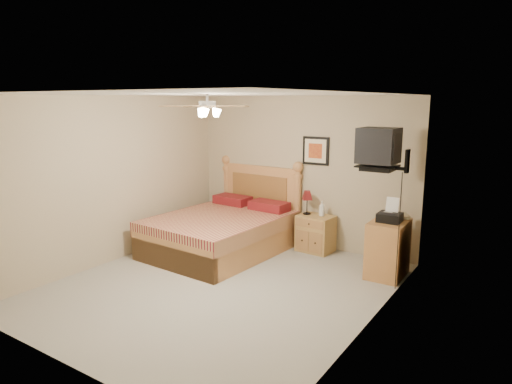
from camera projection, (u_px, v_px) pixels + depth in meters
floor at (221, 286)px, 6.07m from camera, size 4.50×4.50×0.00m
ceiling at (217, 94)px, 5.57m from camera, size 4.00×4.50×0.04m
wall_back at (301, 172)px, 7.67m from camera, size 4.00×0.04×2.50m
wall_front at (61, 238)px, 3.98m from camera, size 4.00×0.04×2.50m
wall_left at (114, 180)px, 6.90m from camera, size 0.04×4.50×2.50m
wall_right at (371, 215)px, 4.75m from camera, size 0.04×4.50×2.50m
bed at (220, 209)px, 7.31m from camera, size 1.81×2.30×1.43m
nightstand at (316, 233)px, 7.43m from camera, size 0.58×0.45×0.60m
table_lamp at (307, 202)px, 7.44m from camera, size 0.24×0.24×0.39m
lotion_bottle at (322, 209)px, 7.32m from camera, size 0.11×0.11×0.24m
framed_picture at (316, 151)px, 7.43m from camera, size 0.46×0.04×0.46m
dresser at (388, 249)px, 6.36m from camera, size 0.48×0.68×0.79m
fax_machine at (390, 210)px, 6.22m from camera, size 0.31×0.33×0.33m
magazine_lower at (395, 217)px, 6.48m from camera, size 0.27×0.31×0.02m
magazine_upper at (395, 215)px, 6.48m from camera, size 0.31×0.33×0.02m
wall_tv at (390, 149)px, 5.87m from camera, size 0.56×0.46×0.58m
ceiling_fan at (207, 106)px, 5.44m from camera, size 1.14×1.14×0.28m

